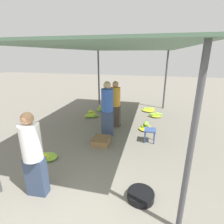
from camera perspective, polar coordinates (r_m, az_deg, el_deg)
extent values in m
plane|color=slate|center=(3.31, -13.41, -31.85)|extent=(40.00, 40.00, 0.00)
cylinder|color=#4C4C51|center=(2.50, 24.18, -11.70)|extent=(0.08, 0.08, 2.68)
cylinder|color=#4C4C51|center=(9.03, -4.36, 10.84)|extent=(0.08, 0.08, 2.68)
cylinder|color=#4C4C51|center=(8.62, 17.07, 9.74)|extent=(0.08, 0.08, 2.68)
cube|color=#567A60|center=(5.45, 1.84, 20.26)|extent=(3.66, 6.79, 0.04)
cube|color=#384766|center=(3.71, -23.41, -18.71)|extent=(0.37, 0.22, 0.76)
cylinder|color=white|center=(3.35, -24.95, -8.90)|extent=(0.37, 0.37, 0.66)
sphere|color=#9E704C|center=(3.18, -25.99, -1.88)|extent=(0.21, 0.21, 0.21)
cube|color=#384C84|center=(5.33, 12.31, -5.73)|extent=(0.34, 0.34, 0.04)
cylinder|color=#384C84|center=(5.30, 10.63, -8.18)|extent=(0.04, 0.04, 0.36)
cylinder|color=#384C84|center=(5.30, 13.60, -8.41)|extent=(0.04, 0.04, 0.36)
cylinder|color=#384C84|center=(5.54, 10.80, -6.95)|extent=(0.04, 0.04, 0.36)
cylinder|color=#384C84|center=(5.54, 13.63, -7.16)|extent=(0.04, 0.04, 0.36)
cylinder|color=black|center=(3.57, 9.33, -25.31)|extent=(0.49, 0.49, 0.14)
ellipsoid|color=#93BF32|center=(4.82, -21.42, -13.68)|extent=(0.16, 0.27, 0.13)
ellipsoid|color=#AFCA2D|center=(4.72, -21.01, -14.03)|extent=(0.30, 0.26, 0.14)
ellipsoid|color=#9BC230|center=(4.97, -21.45, -12.78)|extent=(0.24, 0.17, 0.11)
ellipsoid|color=#CCD628|center=(4.75, -20.82, -13.45)|extent=(0.22, 0.29, 0.09)
ellipsoid|color=#99C131|center=(4.84, -21.97, -13.48)|extent=(0.33, 0.20, 0.14)
ellipsoid|color=#C4D329|center=(4.83, -21.25, -13.25)|extent=(0.33, 0.16, 0.11)
ellipsoid|color=#82B835|center=(4.84, -20.10, -13.54)|extent=(0.47, 0.41, 0.10)
ellipsoid|color=yellow|center=(7.37, -6.26, -0.93)|extent=(0.14, 0.26, 0.12)
ellipsoid|color=#8CBC33|center=(7.33, -8.06, -1.43)|extent=(0.21, 0.28, 0.10)
ellipsoid|color=#87BA34|center=(7.35, -5.68, -1.22)|extent=(0.35, 0.15, 0.13)
ellipsoid|color=#B8CE2B|center=(7.35, -6.93, 0.10)|extent=(0.24, 0.15, 0.13)
ellipsoid|color=#ADCA2D|center=(7.63, -6.64, -0.15)|extent=(0.33, 0.16, 0.14)
ellipsoid|color=#7AB536|center=(7.31, -5.74, -1.17)|extent=(0.28, 0.21, 0.12)
ellipsoid|color=#8DBD33|center=(7.46, -6.79, -1.08)|extent=(0.53, 0.46, 0.10)
ellipsoid|color=#B1CB2D|center=(8.24, -2.99, 1.03)|extent=(0.36, 0.30, 0.13)
ellipsoid|color=#7BB536|center=(8.07, -3.63, 0.65)|extent=(0.29, 0.24, 0.13)
ellipsoid|color=#7CB636|center=(8.14, -3.26, 1.54)|extent=(0.34, 0.22, 0.09)
ellipsoid|color=#A2C52F|center=(8.15, -3.31, 1.61)|extent=(0.32, 0.28, 0.13)
ellipsoid|color=#87BA34|center=(8.10, -3.58, 0.88)|extent=(0.35, 0.26, 0.13)
ellipsoid|color=#89BB34|center=(8.18, -3.62, 0.79)|extent=(0.39, 0.34, 0.10)
ellipsoid|color=#84B934|center=(7.69, 14.81, -0.62)|extent=(0.12, 0.34, 0.12)
ellipsoid|color=#84B935|center=(7.58, 14.12, -0.74)|extent=(0.32, 0.32, 0.11)
ellipsoid|color=#C3D229|center=(7.61, 14.33, -0.66)|extent=(0.14, 0.30, 0.15)
ellipsoid|color=#88BB34|center=(7.53, 12.96, -0.72)|extent=(0.32, 0.19, 0.15)
ellipsoid|color=#80B735|center=(7.54, 15.00, -0.76)|extent=(0.34, 0.19, 0.11)
ellipsoid|color=#B4CC2C|center=(7.58, 14.13, -1.19)|extent=(0.46, 0.41, 0.10)
ellipsoid|color=#77B437|center=(6.22, 11.08, -3.67)|extent=(0.22, 0.30, 0.13)
ellipsoid|color=#76B437|center=(6.23, 10.10, -4.41)|extent=(0.14, 0.22, 0.10)
ellipsoid|color=#CBD528|center=(6.36, 10.51, -4.54)|extent=(0.22, 0.25, 0.12)
ellipsoid|color=#ACC92D|center=(6.10, 12.10, -5.41)|extent=(0.24, 0.19, 0.10)
ellipsoid|color=#A7C72E|center=(6.17, 11.54, -4.33)|extent=(0.24, 0.30, 0.10)
ellipsoid|color=#7DB636|center=(6.17, 13.04, -5.37)|extent=(0.25, 0.24, 0.11)
ellipsoid|color=yellow|center=(6.22, 11.21, -5.40)|extent=(0.53, 0.46, 0.10)
ellipsoid|color=yellow|center=(8.46, 12.12, 1.04)|extent=(0.22, 0.36, 0.11)
ellipsoid|color=#75B337|center=(8.34, 10.81, 1.06)|extent=(0.26, 0.26, 0.15)
ellipsoid|color=#88BB34|center=(8.42, 12.84, 1.04)|extent=(0.29, 0.12, 0.14)
ellipsoid|color=yellow|center=(8.24, 11.93, 0.84)|extent=(0.25, 0.11, 0.15)
ellipsoid|color=#CAD528|center=(8.26, 11.77, 0.60)|extent=(0.56, 0.49, 0.10)
cube|color=olive|center=(5.20, -3.56, -9.50)|extent=(0.47, 0.47, 0.19)
cube|color=brown|center=(5.15, -3.58, -8.48)|extent=(0.49, 0.49, 0.02)
cube|color=#384766|center=(5.65, -1.49, -3.59)|extent=(0.43, 0.29, 0.81)
cylinder|color=#3359B2|center=(5.41, -1.56, 3.90)|extent=(0.44, 0.44, 0.71)
sphere|color=tan|center=(5.31, -1.60, 8.79)|extent=(0.23, 0.23, 0.23)
cube|color=#4C4238|center=(6.36, 1.07, -1.27)|extent=(0.37, 0.22, 0.76)
cylinder|color=gold|center=(6.15, 1.10, 5.02)|extent=(0.36, 0.36, 0.67)
sphere|color=tan|center=(6.06, 1.13, 9.07)|extent=(0.22, 0.22, 0.22)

